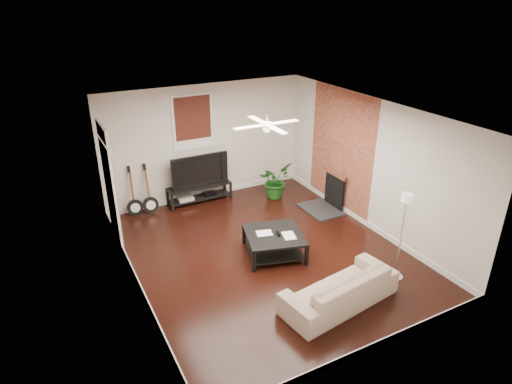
# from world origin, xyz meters

# --- Properties ---
(room) EXTENTS (5.01, 6.01, 2.81)m
(room) POSITION_xyz_m (0.00, 0.00, 1.40)
(room) COLOR black
(room) RESTS_ON ground
(brick_accent) EXTENTS (0.02, 2.20, 2.80)m
(brick_accent) POSITION_xyz_m (2.49, 1.00, 1.40)
(brick_accent) COLOR brown
(brick_accent) RESTS_ON floor
(fireplace) EXTENTS (0.80, 1.10, 0.92)m
(fireplace) POSITION_xyz_m (2.20, 1.00, 0.46)
(fireplace) COLOR black
(fireplace) RESTS_ON floor
(window_back) EXTENTS (1.00, 0.06, 1.30)m
(window_back) POSITION_xyz_m (-0.30, 2.97, 1.95)
(window_back) COLOR #3D1610
(window_back) RESTS_ON wall_back
(door_left) EXTENTS (0.08, 1.00, 2.50)m
(door_left) POSITION_xyz_m (-2.46, 1.90, 1.25)
(door_left) COLOR white
(door_left) RESTS_ON wall_left
(tv_stand) EXTENTS (1.56, 0.42, 0.44)m
(tv_stand) POSITION_xyz_m (-0.31, 2.78, 0.22)
(tv_stand) COLOR black
(tv_stand) RESTS_ON floor
(tv) EXTENTS (1.39, 0.18, 0.80)m
(tv) POSITION_xyz_m (-0.31, 2.80, 0.84)
(tv) COLOR black
(tv) RESTS_ON tv_stand
(coffee_table) EXTENTS (1.33, 1.33, 0.45)m
(coffee_table) POSITION_xyz_m (0.12, -0.12, 0.23)
(coffee_table) COLOR black
(coffee_table) RESTS_ON floor
(sofa) EXTENTS (2.13, 1.08, 0.60)m
(sofa) POSITION_xyz_m (0.32, -1.92, 0.30)
(sofa) COLOR #C3B392
(sofa) RESTS_ON floor
(floor_lamp) EXTENTS (0.31, 0.31, 1.67)m
(floor_lamp) POSITION_xyz_m (1.67, -1.82, 0.83)
(floor_lamp) COLOR silver
(floor_lamp) RESTS_ON floor
(potted_plant) EXTENTS (1.01, 0.98, 0.87)m
(potted_plant) POSITION_xyz_m (1.45, 2.17, 0.43)
(potted_plant) COLOR #195418
(potted_plant) RESTS_ON floor
(guitar_left) EXTENTS (0.40, 0.32, 1.19)m
(guitar_left) POSITION_xyz_m (-1.89, 2.75, 0.59)
(guitar_left) COLOR black
(guitar_left) RESTS_ON floor
(guitar_right) EXTENTS (0.38, 0.28, 1.19)m
(guitar_right) POSITION_xyz_m (-1.54, 2.72, 0.59)
(guitar_right) COLOR black
(guitar_right) RESTS_ON floor
(ceiling_fan) EXTENTS (1.24, 1.24, 0.32)m
(ceiling_fan) POSITION_xyz_m (0.00, 0.00, 2.60)
(ceiling_fan) COLOR white
(ceiling_fan) RESTS_ON ceiling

